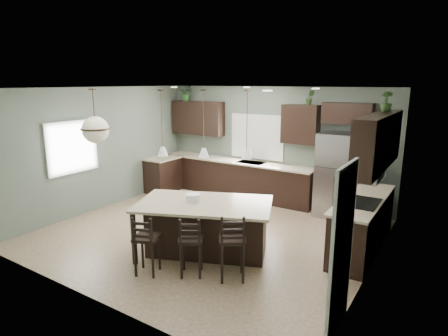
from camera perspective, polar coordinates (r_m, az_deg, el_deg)
ground at (r=7.50m, az=-2.33°, el=-9.84°), size 6.00×6.00×0.00m
pantry_door at (r=4.62m, az=17.50°, el=-11.79°), size 0.04×0.82×2.04m
window_back at (r=9.56m, az=5.09°, el=4.77°), size 1.35×0.02×1.00m
window_left at (r=8.60m, az=-22.18°, el=2.94°), size 0.02×1.10×1.00m
left_return_cabs at (r=10.24m, az=-9.27°, el=-1.07°), size 0.60×0.90×0.90m
left_return_countertop at (r=10.12m, az=-9.29°, el=1.49°), size 0.66×0.96×0.04m
back_lower_cabs at (r=9.75m, az=1.84°, el=-1.62°), size 4.20×0.60×0.90m
back_countertop at (r=9.62m, az=1.79°, el=1.06°), size 4.20×0.66×0.04m
sink_inset at (r=9.40m, az=4.15°, el=0.84°), size 0.70×0.45×0.01m
faucet at (r=9.34m, az=4.07°, el=1.68°), size 0.02×0.02×0.28m
back_upper_left at (r=10.31m, az=-3.99°, el=7.63°), size 1.55×0.34×0.90m
back_upper_right at (r=8.87m, az=11.58°, el=6.53°), size 0.85×0.34×0.90m
fridge_header at (r=8.52m, az=18.31°, el=7.91°), size 1.05×0.34×0.45m
right_lower_cabs at (r=7.08m, az=20.39°, el=-8.17°), size 0.60×2.35×0.90m
right_countertop at (r=6.94m, az=20.53°, el=-4.52°), size 0.66×2.35×0.04m
cooktop at (r=6.67m, az=20.02°, el=-4.93°), size 0.58×0.75×0.02m
wall_oven_front at (r=6.90m, az=17.38°, el=-8.52°), size 0.01×0.72×0.60m
right_upper_cabs at (r=6.69m, az=22.48°, el=3.76°), size 0.34×2.35×0.90m
microwave at (r=6.50m, az=21.29°, el=0.03°), size 0.40×0.75×0.40m
refrigerator at (r=8.49m, az=17.16°, el=-1.11°), size 0.90×0.74×1.85m
kitchen_island at (r=6.49m, az=-2.94°, el=-9.17°), size 2.55×2.04×0.92m
serving_dish at (r=6.35m, az=-4.76°, el=-4.58°), size 0.24×0.24×0.14m
bar_stool_left at (r=5.96m, az=-11.66°, el=-11.30°), size 0.47×0.47×0.97m
bar_stool_center at (r=5.82m, az=-5.03°, el=-11.71°), size 0.49×0.49×0.96m
bar_stool_right at (r=5.68m, az=1.25°, el=-11.81°), size 0.54×0.54×1.05m
pendant_left at (r=6.24m, az=-9.46°, el=6.76°), size 0.17×0.17×1.10m
pendant_center at (r=6.05m, az=-3.14°, el=6.72°), size 0.17×0.17×1.10m
pendant_right at (r=5.93m, az=3.51°, el=6.59°), size 0.17×0.17×1.10m
chandelier at (r=7.25m, az=-19.13°, el=7.49°), size 0.53×0.53×1.00m
plant_back_left at (r=10.45m, az=-5.69°, el=11.26°), size 0.43×0.39×0.40m
plant_back_right at (r=8.73m, az=12.98°, el=10.44°), size 0.22×0.19×0.34m
plant_right_wall at (r=7.17m, az=23.51°, el=9.28°), size 0.20×0.20×0.35m
room_shell at (r=7.02m, az=-2.46°, el=3.06°), size 6.00×6.00×6.00m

